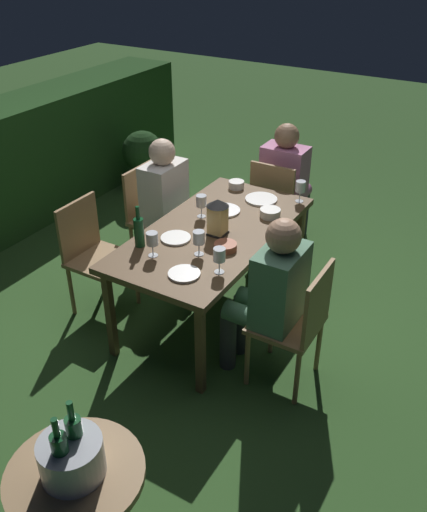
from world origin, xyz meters
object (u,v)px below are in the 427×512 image
chair_head_far (276,202)px  person_in_green (270,291)px  green_bottle_on_table (139,231)px  wine_glass_e (199,239)px  person_in_pink (287,179)px  bowl_salad (225,246)px  potted_plant_by_hedge (143,158)px  chair_side_left_a (297,321)px  dining_table (214,237)px  bowl_bread (270,213)px  plate_d (224,210)px  person_in_cream (171,201)px  wine_glass_d (219,256)px  bowl_olives (236,184)px  plate_c (184,274)px  ice_bucket (71,455)px  lantern_centerpiece (218,215)px  chair_side_right_a (93,252)px  plate_a (176,238)px  wine_glass_a (201,202)px  wine_glass_c (152,240)px  chair_side_right_b (152,213)px  plate_b (261,199)px  side_table (82,506)px  wine_glass_b (300,188)px

chair_head_far → person_in_green: 1.58m
person_in_green → green_bottle_on_table: bearing=94.1°
person_in_green → wine_glass_e: bearing=86.0°
person_in_pink → bowl_salad: (-1.47, -0.21, 0.11)m
bowl_salad → potted_plant_by_hedge: bearing=49.4°
chair_side_left_a → potted_plant_by_hedge: chair_side_left_a is taller
dining_table → green_bottle_on_table: size_ratio=5.71×
bowl_bread → plate_d: bearing=106.3°
person_in_cream → plate_d: (-0.08, -0.54, 0.09)m
wine_glass_d → green_bottle_on_table: bearing=88.7°
person_in_green → chair_head_far: bearing=23.1°
bowl_olives → bowl_bread: 0.56m
plate_c → chair_head_far: bearing=4.7°
person_in_green → ice_bucket: size_ratio=3.35×
chair_side_left_a → lantern_centerpiece: (0.33, 0.76, 0.38)m
person_in_green → bowl_salad: size_ratio=7.57×
bowl_olives → green_bottle_on_table: bearing=174.5°
person_in_green → plate_c: 0.54m
chair_side_right_a → potted_plant_by_hedge: 2.04m
dining_table → chair_side_right_a: size_ratio=1.90×
lantern_centerpiece → wine_glass_d: lantern_centerpiece is taller
wine_glass_e → plate_a: bearing=69.5°
chair_head_far → wine_glass_a: (-0.95, 0.18, 0.35)m
wine_glass_c → bowl_olives: bearing=1.9°
chair_side_right_b → ice_bucket: size_ratio=2.53×
plate_c → chair_side_left_a: bearing=-72.2°
green_bottle_on_table → wine_glass_d: bearing=-91.3°
lantern_centerpiece → plate_b: (0.64, -0.02, -0.14)m
person_in_green → bowl_bread: bearing=25.7°
person_in_cream → bowl_olives: size_ratio=9.22×
dining_table → person_in_pink: bearing=0.0°
person_in_green → person_in_cream: bearing=59.0°
chair_side_right_b → chair_side_left_a: bearing=-114.6°
side_table → potted_plant_by_hedge: size_ratio=0.96×
chair_side_right_b → potted_plant_by_hedge: 1.41m
ice_bucket → chair_side_left_a: bearing=-10.6°
wine_glass_c → wine_glass_e: same height
wine_glass_a → wine_glass_d: bearing=-140.2°
ice_bucket → plate_c: bearing=15.1°
person_in_pink → wine_glass_c: bearing=174.8°
lantern_centerpiece → plate_a: 0.33m
wine_glass_b → potted_plant_by_hedge: wine_glass_b is taller
chair_head_far → person_in_green: (-1.45, -0.62, 0.15)m
person_in_cream → ice_bucket: 2.62m
chair_head_far → chair_side_left_a: bearing=-150.7°
person_in_green → wine_glass_c: 0.82m
bowl_bread → person_in_pink: bearing=16.0°
person_in_pink → wine_glass_a: 1.17m
chair_side_left_a → wine_glass_b: (1.10, 0.47, 0.35)m
wine_glass_d → ice_bucket: 1.54m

